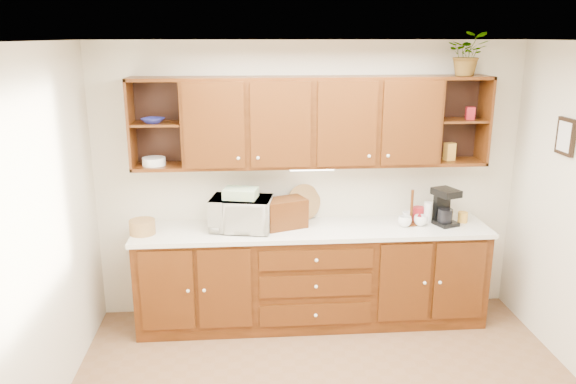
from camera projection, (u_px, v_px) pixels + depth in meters
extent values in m
plane|color=white|center=(345.00, 42.00, 3.30)|extent=(4.00, 4.00, 0.00)
plane|color=beige|center=(309.00, 181.00, 5.33)|extent=(4.00, 0.00, 4.00)
plane|color=beige|center=(23.00, 257.00, 3.50)|extent=(0.00, 3.50, 3.50)
cube|color=#341805|center=(312.00, 277.00, 5.27)|extent=(3.20, 0.60, 0.90)
cube|color=white|center=(312.00, 230.00, 5.13)|extent=(3.24, 0.64, 0.04)
cube|color=#341805|center=(312.00, 122.00, 5.01)|extent=(2.30, 0.33, 0.80)
cube|color=black|center=(158.00, 121.00, 5.06)|extent=(0.45, 0.02, 0.80)
cube|color=black|center=(455.00, 118.00, 5.26)|extent=(0.45, 0.02, 0.80)
cube|color=#341805|center=(156.00, 124.00, 4.91)|extent=(0.43, 0.30, 0.02)
cube|color=#341805|center=(461.00, 120.00, 5.12)|extent=(0.43, 0.30, 0.02)
cube|color=#341805|center=(465.00, 77.00, 5.01)|extent=(0.45, 0.33, 0.03)
cube|color=white|center=(312.00, 169.00, 5.08)|extent=(0.40, 0.05, 0.02)
cube|color=black|center=(566.00, 137.00, 4.51)|extent=(0.03, 0.24, 0.30)
cylinder|color=#9E6F42|center=(142.00, 227.00, 4.95)|extent=(0.25, 0.25, 0.13)
imported|color=silver|center=(241.00, 214.00, 5.04)|extent=(0.60, 0.46, 0.30)
cube|color=#E4DE6B|center=(241.00, 193.00, 4.99)|extent=(0.33, 0.27, 0.09)
cylinder|color=black|center=(245.00, 209.00, 5.12)|extent=(0.09, 0.09, 0.33)
cylinder|color=#9E6F42|center=(304.00, 218.00, 5.36)|extent=(0.35, 0.21, 0.34)
cube|color=#341805|center=(284.00, 213.00, 5.11)|extent=(0.44, 0.36, 0.27)
cylinder|color=#341805|center=(412.00, 207.00, 5.17)|extent=(0.03, 0.03, 0.33)
cylinder|color=#341805|center=(411.00, 224.00, 5.21)|extent=(0.13, 0.13, 0.02)
imported|color=white|center=(421.00, 221.00, 5.17)|extent=(0.16, 0.16, 0.10)
imported|color=white|center=(407.00, 217.00, 5.29)|extent=(0.16, 0.16, 0.10)
imported|color=white|center=(405.00, 221.00, 5.15)|extent=(0.16, 0.16, 0.10)
cylinder|color=maroon|center=(418.00, 215.00, 5.26)|extent=(0.11, 0.11, 0.15)
cylinder|color=white|center=(428.00, 213.00, 5.24)|extent=(0.09, 0.09, 0.20)
cylinder|color=gold|center=(463.00, 217.00, 5.27)|extent=(0.11, 0.11, 0.10)
cube|color=black|center=(444.00, 222.00, 5.21)|extent=(0.25, 0.28, 0.04)
cube|color=black|center=(442.00, 205.00, 5.26)|extent=(0.17, 0.11, 0.29)
cube|color=black|center=(446.00, 192.00, 5.14)|extent=(0.25, 0.28, 0.06)
cylinder|color=black|center=(445.00, 216.00, 5.18)|extent=(0.17, 0.17, 0.13)
imported|color=navy|center=(153.00, 121.00, 4.87)|extent=(0.24, 0.24, 0.05)
cylinder|color=white|center=(154.00, 161.00, 4.99)|extent=(0.25, 0.25, 0.07)
cube|color=gold|center=(450.00, 152.00, 5.18)|extent=(0.11, 0.09, 0.16)
cube|color=maroon|center=(470.00, 113.00, 5.08)|extent=(0.09, 0.08, 0.11)
imported|color=#999999|center=(468.00, 54.00, 4.90)|extent=(0.42, 0.39, 0.38)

